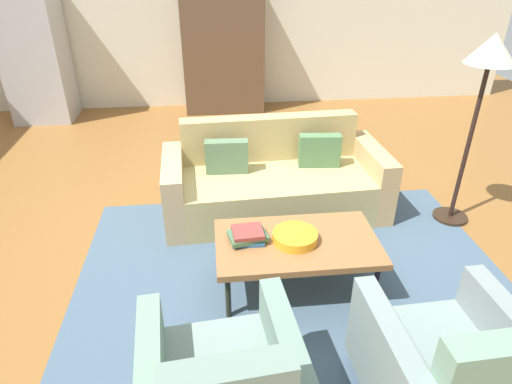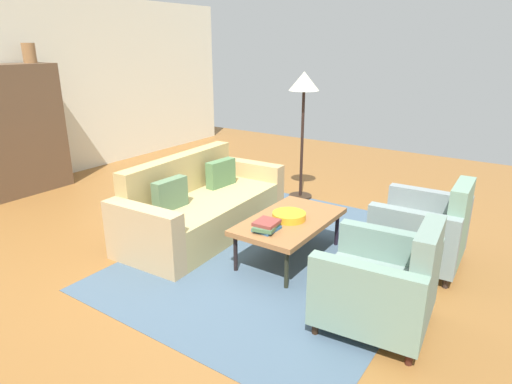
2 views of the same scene
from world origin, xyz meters
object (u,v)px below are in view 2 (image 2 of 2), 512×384
coffee_table (290,222)px  vase_tall (29,53)px  book_stack (267,226)px  cabinet (17,130)px  floor_lamp (304,93)px  fruit_bowl (289,216)px  armchair_left (385,287)px  couch (199,207)px  armchair_right (426,232)px

coffee_table → vase_tall: (0.00, 4.24, 1.55)m
book_stack → vase_tall: 4.46m
cabinet → floor_lamp: (2.02, -3.46, 0.54)m
cabinet → vase_tall: bearing=-0.8°
book_stack → floor_lamp: bearing=20.2°
fruit_bowl → cabinet: (-0.33, 4.24, 0.44)m
armchair_left → floor_lamp: size_ratio=0.51×
armchair_left → book_stack: 1.23m
fruit_bowl → cabinet: size_ratio=0.18×
couch → armchair_right: size_ratio=2.43×
couch → fruit_bowl: size_ratio=6.45×
fruit_bowl → book_stack: bearing=173.3°
couch → cabinet: bearing=-86.4°
couch → book_stack: 1.21m
couch → floor_lamp: floor_lamp is taller
armchair_right → couch: bearing=102.2°
book_stack → couch: bearing=72.7°
couch → fruit_bowl: bearing=86.7°
coffee_table → armchair_left: armchair_left is taller
coffee_table → floor_lamp: floor_lamp is taller
armchair_left → vase_tall: (0.60, 5.41, 1.59)m
couch → vase_tall: vase_tall is taller
armchair_right → floor_lamp: (1.07, 1.95, 1.10)m
couch → book_stack: bearing=70.0°
couch → vase_tall: size_ratio=7.93×
armchair_right → floor_lamp: bearing=59.0°
book_stack → floor_lamp: floor_lamp is taller
cabinet → armchair_right: bearing=-80.1°
armchair_right → cabinet: bearing=97.7°
fruit_bowl → book_stack: 0.35m
couch → cabinet: size_ratio=1.19×
vase_tall → floor_lamp: (1.67, -3.45, -0.49)m
armchair_right → fruit_bowl: 1.33m
fruit_bowl → cabinet: 4.28m
coffee_table → armchair_left: bearing=-117.0°
armchair_right → fruit_bowl: (-0.62, 1.17, 0.11)m
floor_lamp → coffee_table: bearing=-154.8°
coffee_table → vase_tall: size_ratio=4.45×
floor_lamp → fruit_bowl: bearing=-155.0°
book_stack → cabinet: cabinet is taller
floor_lamp → couch: bearing=166.6°
book_stack → cabinet: 4.23m
coffee_table → cabinet: (-0.35, 4.24, 0.52)m
armchair_right → vase_tall: vase_tall is taller
couch → floor_lamp: size_ratio=1.24×
couch → armchair_right: armchair_right is taller
cabinet → vase_tall: vase_tall is taller
armchair_left → fruit_bowl: 1.31m
armchair_left → book_stack: armchair_left is taller
coffee_table → fruit_bowl: 0.07m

